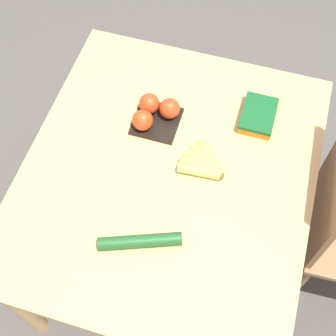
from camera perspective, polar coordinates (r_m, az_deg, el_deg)
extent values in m
plane|color=#4C4742|center=(2.28, 0.00, -9.75)|extent=(12.00, 12.00, 0.00)
cube|color=tan|center=(1.62, 0.00, -0.79)|extent=(1.13, 0.99, 0.03)
cylinder|color=tan|center=(2.28, -6.94, 8.04)|extent=(0.06, 0.06, 0.72)
cylinder|color=tan|center=(1.92, -17.67, -15.70)|extent=(0.06, 0.06, 0.72)
cylinder|color=tan|center=(2.19, 14.84, 2.70)|extent=(0.06, 0.06, 0.72)
cube|color=#8E6642|center=(1.66, 19.63, -2.39)|extent=(0.39, 0.04, 0.55)
cylinder|color=#8E6642|center=(2.06, 15.44, -13.62)|extent=(0.04, 0.04, 0.45)
cylinder|color=#8E6642|center=(2.20, 16.45, -4.77)|extent=(0.04, 0.04, 0.45)
sphere|color=brown|center=(1.59, 6.35, -0.92)|extent=(0.03, 0.03, 0.03)
cylinder|color=#CCC651|center=(1.62, 5.24, 1.17)|extent=(0.13, 0.12, 0.03)
cylinder|color=#CCC651|center=(1.61, 4.72, 0.91)|extent=(0.12, 0.14, 0.03)
cylinder|color=#CCC651|center=(1.60, 4.28, 0.55)|extent=(0.09, 0.15, 0.03)
cylinder|color=#CCC651|center=(1.60, 3.96, 0.10)|extent=(0.06, 0.15, 0.03)
cylinder|color=#CCC651|center=(1.59, 3.77, -0.42)|extent=(0.04, 0.15, 0.03)
cube|color=black|center=(1.71, -1.41, 5.72)|extent=(0.16, 0.16, 0.01)
sphere|color=red|center=(1.71, -2.30, 7.86)|extent=(0.08, 0.08, 0.08)
sphere|color=red|center=(1.66, -3.12, 5.84)|extent=(0.08, 0.08, 0.08)
sphere|color=red|center=(1.69, 0.20, 7.28)|extent=(0.08, 0.08, 0.08)
cube|color=orange|center=(1.74, 10.91, 6.28)|extent=(0.16, 0.12, 0.04)
cube|color=#145123|center=(1.72, 10.99, 6.56)|extent=(0.17, 0.12, 0.02)
cylinder|color=#1E5123|center=(1.48, -3.45, -8.91)|extent=(0.13, 0.26, 0.04)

